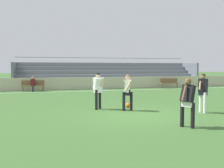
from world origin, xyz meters
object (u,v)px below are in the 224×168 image
(player_dark_deep_cover, at_px, (188,98))
(player_white_wide_left, at_px, (128,89))
(bleacher_stand, at_px, (110,74))
(player_white_overlapping, at_px, (98,87))
(bench_far_right, at_px, (33,85))
(soccer_ball, at_px, (128,105))
(bench_centre_sideline, at_px, (169,82))
(spectator_seated, at_px, (33,83))
(player_dark_on_ball, at_px, (203,89))

(player_dark_deep_cover, bearing_deg, player_white_wide_left, 102.56)
(bleacher_stand, relative_size, player_white_overlapping, 10.93)
(player_white_overlapping, xyz_separation_m, player_dark_deep_cover, (1.99, -4.31, -0.07))
(bench_far_right, xyz_separation_m, player_dark_deep_cover, (5.08, -14.34, 0.40))
(player_white_wide_left, bearing_deg, bleacher_stand, 77.59)
(player_white_overlapping, distance_m, player_white_wide_left, 1.40)
(soccer_ball, bearing_deg, bench_centre_sideline, 52.43)
(player_dark_deep_cover, bearing_deg, bleacher_stand, 82.46)
(bench_far_right, xyz_separation_m, spectator_seated, (-0.00, -0.12, 0.16))
(player_dark_deep_cover, relative_size, soccer_ball, 7.31)
(spectator_seated, xyz_separation_m, player_dark_deep_cover, (5.08, -14.23, 0.25))
(player_white_overlapping, bearing_deg, bench_centre_sideline, 47.71)
(bench_centre_sideline, bearing_deg, player_dark_deep_cover, -116.47)
(player_white_overlapping, bearing_deg, player_dark_deep_cover, -65.20)
(player_dark_on_ball, bearing_deg, bleacher_stand, 89.09)
(bleacher_stand, xyz_separation_m, player_dark_deep_cover, (-2.39, -18.06, -0.34))
(player_white_overlapping, bearing_deg, bench_far_right, 107.10)
(player_dark_deep_cover, bearing_deg, player_dark_on_ball, 45.83)
(bench_centre_sideline, height_order, bench_far_right, same)
(player_white_overlapping, xyz_separation_m, player_white_wide_left, (1.19, -0.73, -0.05))
(bleacher_stand, bearing_deg, player_dark_deep_cover, -97.54)
(bleacher_stand, height_order, player_white_wide_left, bleacher_stand)
(bench_centre_sideline, distance_m, bench_far_right, 12.22)
(bench_far_right, relative_size, player_white_wide_left, 1.11)
(bleacher_stand, distance_m, bench_centre_sideline, 6.08)
(bench_centre_sideline, relative_size, spectator_seated, 1.49)
(bleacher_stand, height_order, spectator_seated, bleacher_stand)
(player_dark_on_ball, bearing_deg, player_dark_deep_cover, -134.17)
(bench_centre_sideline, bearing_deg, bench_far_right, 180.00)
(spectator_seated, bearing_deg, player_dark_on_ball, -59.04)
(bleacher_stand, relative_size, player_white_wide_left, 11.43)
(player_white_overlapping, bearing_deg, player_white_wide_left, -31.34)
(soccer_ball, bearing_deg, bench_far_right, 114.88)
(bench_centre_sideline, xyz_separation_m, bench_far_right, (-12.22, 0.00, 0.00))
(spectator_seated, distance_m, soccer_ball, 10.83)
(bleacher_stand, height_order, player_white_overlapping, bleacher_stand)
(spectator_seated, height_order, player_dark_deep_cover, player_dark_deep_cover)
(bench_centre_sideline, xyz_separation_m, player_white_overlapping, (-9.13, -10.04, 0.47))
(bench_centre_sideline, bearing_deg, player_white_overlapping, -132.29)
(bench_far_right, bearing_deg, player_dark_deep_cover, -70.51)
(player_dark_deep_cover, bearing_deg, spectator_seated, 109.64)
(spectator_seated, bearing_deg, bench_far_right, 90.00)
(spectator_seated, relative_size, player_white_overlapping, 0.71)
(bleacher_stand, xyz_separation_m, bench_far_right, (-7.47, -3.71, -0.75))
(bench_far_right, distance_m, player_dark_deep_cover, 15.22)
(bench_far_right, distance_m, player_dark_on_ball, 14.13)
(player_white_wide_left, distance_m, player_dark_on_ball, 3.24)
(bleacher_stand, xyz_separation_m, player_white_overlapping, (-4.38, -13.75, -0.27))
(bench_far_right, xyz_separation_m, player_dark_on_ball, (7.21, -12.14, 0.46))
(player_dark_deep_cover, xyz_separation_m, soccer_ball, (-0.48, 4.43, -0.84))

